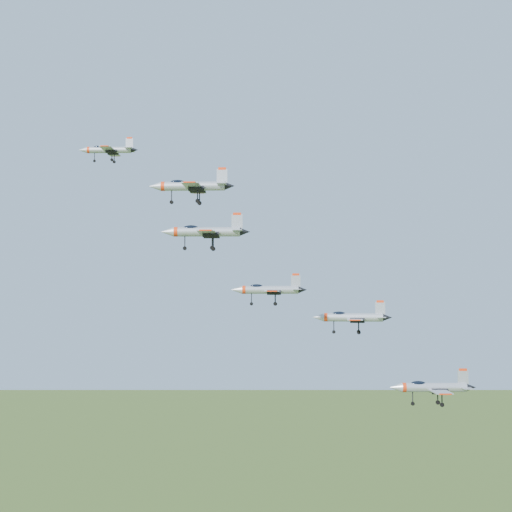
# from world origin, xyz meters

# --- Properties ---
(jet_lead) EXTENTS (11.53, 9.56, 3.08)m
(jet_lead) POSITION_xyz_m (-26.91, 14.47, 159.88)
(jet_lead) COLOR #A5AAB1
(jet_left_high) EXTENTS (14.09, 11.64, 3.77)m
(jet_left_high) POSITION_xyz_m (-6.93, -4.50, 149.65)
(jet_left_high) COLOR #A5AAB1
(jet_right_high) EXTENTS (13.25, 11.00, 3.54)m
(jet_right_high) POSITION_xyz_m (-2.94, -13.78, 141.38)
(jet_right_high) COLOR #A5AAB1
(jet_left_low) EXTENTS (13.27, 10.91, 3.56)m
(jet_left_low) POSITION_xyz_m (18.82, 3.80, 128.39)
(jet_left_low) COLOR #A5AAB1
(jet_right_low) EXTENTS (10.85, 9.01, 2.90)m
(jet_right_low) POSITION_xyz_m (6.66, -16.04, 132.83)
(jet_right_low) COLOR #A5AAB1
(jet_trail) EXTENTS (13.42, 11.17, 3.59)m
(jet_trail) POSITION_xyz_m (30.72, -4.69, 118.00)
(jet_trail) COLOR #A5AAB1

